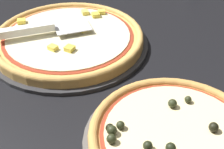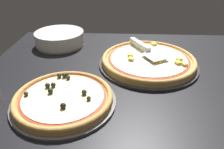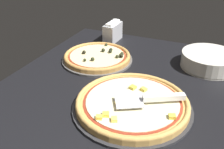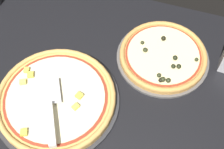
# 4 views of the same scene
# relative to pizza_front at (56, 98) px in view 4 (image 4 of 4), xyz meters

# --- Properties ---
(ground_plane) EXTENTS (1.28, 0.97, 0.04)m
(ground_plane) POSITION_rel_pizza_front_xyz_m (0.05, 0.09, -0.04)
(ground_plane) COLOR black
(pizza_pan_front) EXTENTS (0.42, 0.42, 0.01)m
(pizza_pan_front) POSITION_rel_pizza_front_xyz_m (0.00, -0.00, -0.02)
(pizza_pan_front) COLOR #2D2D30
(pizza_pan_front) RESTS_ON ground_plane
(pizza_front) EXTENTS (0.40, 0.40, 0.03)m
(pizza_front) POSITION_rel_pizza_front_xyz_m (0.00, 0.00, 0.00)
(pizza_front) COLOR tan
(pizza_front) RESTS_ON pizza_pan_front
(pizza_pan_back) EXTENTS (0.34, 0.34, 0.01)m
(pizza_pan_back) POSITION_rel_pizza_front_xyz_m (0.30, 0.29, -0.02)
(pizza_pan_back) COLOR #565451
(pizza_pan_back) RESTS_ON ground_plane
(pizza_back) EXTENTS (0.32, 0.32, 0.04)m
(pizza_back) POSITION_rel_pizza_front_xyz_m (0.30, 0.29, -0.00)
(pizza_back) COLOR #C68E47
(pizza_back) RESTS_ON pizza_pan_back
(serving_spatula) EXTENTS (0.16, 0.24, 0.02)m
(serving_spatula) POSITION_rel_pizza_front_xyz_m (0.02, -0.08, 0.03)
(serving_spatula) COLOR silver
(serving_spatula) RESTS_ON pizza_front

